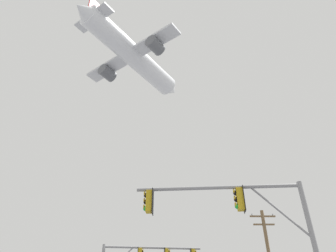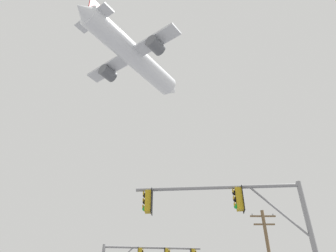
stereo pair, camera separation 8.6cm
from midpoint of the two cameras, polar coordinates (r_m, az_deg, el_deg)
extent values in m
cylinder|color=gray|center=(13.32, 8.78, -11.08)|extent=(6.69, 0.72, 0.15)
cylinder|color=gray|center=(13.36, 19.57, -14.45)|extent=(2.07, 0.25, 2.15)
cube|color=gold|center=(13.19, -3.63, -13.63)|extent=(0.29, 0.34, 0.90)
cylinder|color=gold|center=(13.37, -3.55, -11.58)|extent=(0.05, 0.05, 0.12)
cube|color=black|center=(13.17, -3.01, -13.63)|extent=(0.06, 0.46, 1.04)
sphere|color=black|center=(13.31, -4.22, -12.55)|extent=(0.20, 0.20, 0.20)
cylinder|color=gold|center=(13.34, -4.49, -12.31)|extent=(0.06, 0.21, 0.21)
sphere|color=black|center=(13.21, -4.27, -13.68)|extent=(0.20, 0.20, 0.20)
cylinder|color=gold|center=(13.24, -4.55, -13.44)|extent=(0.06, 0.21, 0.21)
sphere|color=green|center=(13.12, -4.32, -14.83)|extent=(0.20, 0.20, 0.20)
cylinder|color=gold|center=(13.14, -4.60, -14.58)|extent=(0.06, 0.21, 0.21)
cube|color=gold|center=(13.23, 12.84, -12.94)|extent=(0.29, 0.34, 0.90)
cylinder|color=gold|center=(13.41, 12.56, -10.90)|extent=(0.05, 0.05, 0.12)
cube|color=black|center=(13.25, 13.45, -12.89)|extent=(0.06, 0.46, 1.04)
sphere|color=black|center=(13.30, 12.06, -11.90)|extent=(0.20, 0.20, 0.20)
cylinder|color=gold|center=(13.32, 11.75, -11.68)|extent=(0.06, 0.21, 0.21)
sphere|color=black|center=(13.21, 12.20, -13.02)|extent=(0.20, 0.20, 0.20)
cylinder|color=gold|center=(13.22, 11.89, -12.80)|extent=(0.06, 0.21, 0.21)
sphere|color=green|center=(13.11, 12.35, -14.16)|extent=(0.20, 0.20, 0.20)
cylinder|color=gold|center=(13.12, 12.03, -13.94)|extent=(0.06, 0.21, 0.21)
cylinder|color=gray|center=(22.92, -2.94, -21.33)|extent=(6.58, 0.67, 0.15)
cylinder|color=gold|center=(23.19, 4.41, -21.47)|extent=(0.05, 0.05, 0.12)
sphere|color=black|center=(23.17, 4.82, -22.05)|extent=(0.20, 0.20, 0.20)
cylinder|color=gold|center=(23.19, 4.98, -21.90)|extent=(0.06, 0.21, 0.21)
cylinder|color=gold|center=(22.97, -0.39, -21.44)|extent=(0.05, 0.05, 0.12)
sphere|color=black|center=(22.94, 0.00, -22.04)|extent=(0.20, 0.20, 0.20)
cylinder|color=gold|center=(22.95, 0.17, -21.89)|extent=(0.06, 0.21, 0.21)
cylinder|color=gold|center=(22.89, -5.24, -21.27)|extent=(0.05, 0.05, 0.12)
sphere|color=black|center=(22.85, -4.88, -21.88)|extent=(0.20, 0.20, 0.20)
cylinder|color=gold|center=(22.86, -4.70, -21.74)|extent=(0.06, 0.21, 0.21)
cube|color=brown|center=(29.19, 16.81, -15.52)|extent=(2.20, 0.12, 0.12)
cube|color=brown|center=(29.00, 17.05, -16.83)|extent=(1.80, 0.12, 0.12)
cylinder|color=gray|center=(28.98, 15.01, -15.42)|extent=(0.10, 0.10, 0.18)
cylinder|color=gray|center=(29.50, 18.50, -15.17)|extent=(0.10, 0.10, 0.18)
cylinder|color=white|center=(54.14, -6.51, 12.74)|extent=(14.74, 18.03, 3.53)
cone|color=white|center=(60.30, 0.51, 6.67)|extent=(4.14, 3.96, 3.36)
cone|color=white|center=(49.73, -15.40, 19.78)|extent=(3.73, 3.57, 3.00)
cube|color=silver|center=(53.49, -6.94, 12.68)|extent=(16.48, 13.19, 0.40)
cylinder|color=#595B60|center=(55.58, -11.10, 9.47)|extent=(3.18, 3.31, 1.99)
cylinder|color=#595B60|center=(50.28, -2.43, 14.49)|extent=(3.18, 3.31, 1.99)
cube|color=#B21E1E|center=(52.05, -13.04, 19.58)|extent=(2.06, 2.63, 4.20)
cube|color=silver|center=(50.68, -13.48, 18.60)|extent=(6.49, 5.56, 0.22)
camera|label=1|loc=(0.04, -90.09, 0.06)|focal=33.35mm
camera|label=2|loc=(0.04, 89.91, -0.06)|focal=33.35mm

